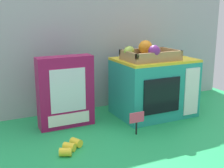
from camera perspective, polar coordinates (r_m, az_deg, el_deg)
name	(u,v)px	position (r m, az deg, el deg)	size (l,w,h in m)	color
ground_plane	(120,119)	(1.51, 1.50, -6.50)	(1.70, 1.70, 0.00)	#219E54
display_back_panel	(100,46)	(1.64, -2.20, 7.03)	(1.61, 0.03, 0.66)	#A0A3A8
toy_microwave	(154,87)	(1.55, 7.79, -0.52)	(0.38, 0.28, 0.29)	teal
food_groups_crate	(148,54)	(1.48, 6.81, 5.60)	(0.27, 0.17, 0.09)	#A37F51
cookie_set_box	(66,92)	(1.39, -8.65, -1.50)	(0.25, 0.08, 0.32)	#99144C
price_sign	(137,120)	(1.32, 4.64, -6.68)	(0.07, 0.01, 0.10)	black
loose_toy_banana	(70,147)	(1.20, -7.77, -11.58)	(0.11, 0.11, 0.03)	yellow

